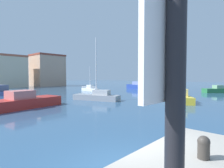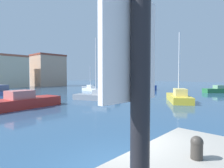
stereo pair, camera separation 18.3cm
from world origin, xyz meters
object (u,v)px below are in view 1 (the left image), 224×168
at_px(sailboat_yellow_far_left, 179,97).
at_px(motorboat_red_mid_harbor, 19,102).
at_px(sailboat_grey_distant_east, 97,96).
at_px(motorboat_green_near_pier, 217,90).
at_px(mooring_bollard, 204,147).
at_px(sailboat_white_distant_north, 90,89).
at_px(sailboat_blue_center_channel, 140,86).

bearing_deg(sailboat_yellow_far_left, motorboat_red_mid_harbor, 148.60).
relative_size(sailboat_grey_distant_east, motorboat_green_near_pier, 1.59).
xyz_separation_m(sailboat_grey_distant_east, sailboat_yellow_far_left, (5.48, -7.62, 0.04)).
xyz_separation_m(mooring_bollard, sailboat_grey_distant_east, (10.52, 14.84, -0.83)).
xyz_separation_m(motorboat_red_mid_harbor, sailboat_white_distant_north, (16.72, 10.01, -0.10)).
bearing_deg(motorboat_red_mid_harbor, motorboat_green_near_pier, -16.63).
relative_size(motorboat_green_near_pier, motorboat_red_mid_harbor, 0.60).
relative_size(sailboat_yellow_far_left, sailboat_white_distant_north, 1.64).
distance_m(mooring_bollard, sailboat_grey_distant_east, 18.21).
relative_size(sailboat_grey_distant_east, sailboat_white_distant_north, 1.57).
height_order(sailboat_grey_distant_east, sailboat_yellow_far_left, sailboat_yellow_far_left).
distance_m(motorboat_green_near_pier, motorboat_red_mid_harbor, 30.67).
relative_size(sailboat_blue_center_channel, motorboat_red_mid_harbor, 1.37).
relative_size(sailboat_yellow_far_left, motorboat_green_near_pier, 1.67).
distance_m(sailboat_yellow_far_left, sailboat_white_distant_north, 18.73).
bearing_deg(sailboat_blue_center_channel, sailboat_yellow_far_left, -133.30).
distance_m(mooring_bollard, sailboat_white_distant_north, 31.87).
height_order(mooring_bollard, motorboat_red_mid_harbor, motorboat_red_mid_harbor).
xyz_separation_m(sailboat_yellow_far_left, sailboat_white_distant_north, (2.76, 18.53, -0.08)).
distance_m(motorboat_green_near_pier, sailboat_white_distant_north, 22.66).
bearing_deg(motorboat_red_mid_harbor, sailboat_yellow_far_left, -31.40).
bearing_deg(sailboat_white_distant_north, motorboat_green_near_pier, -56.01).
relative_size(sailboat_yellow_far_left, sailboat_blue_center_channel, 0.74).
bearing_deg(sailboat_grey_distant_east, sailboat_white_distant_north, 52.92).
height_order(sailboat_grey_distant_east, motorboat_green_near_pier, sailboat_grey_distant_east).
height_order(motorboat_green_near_pier, motorboat_red_mid_harbor, motorboat_red_mid_harbor).
bearing_deg(motorboat_red_mid_harbor, mooring_bollard, -97.40).
bearing_deg(mooring_bollard, sailboat_white_distant_north, 53.92).
height_order(motorboat_green_near_pier, sailboat_white_distant_north, sailboat_white_distant_north).
height_order(motorboat_red_mid_harbor, sailboat_white_distant_north, sailboat_white_distant_north).
relative_size(sailboat_blue_center_channel, sailboat_white_distant_north, 2.23).
bearing_deg(motorboat_green_near_pier, motorboat_red_mid_harbor, 163.37).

